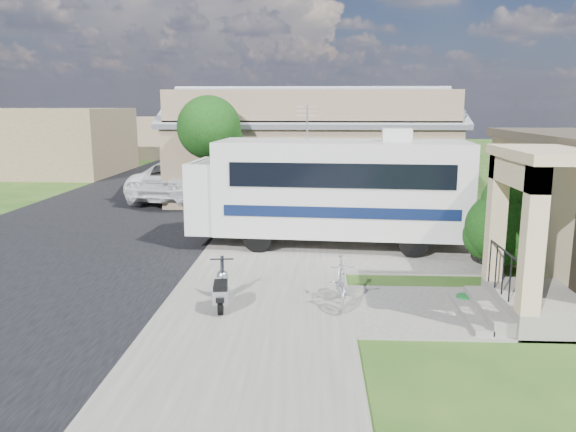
{
  "coord_description": "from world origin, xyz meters",
  "views": [
    {
      "loc": [
        0.23,
        -12.16,
        4.21
      ],
      "look_at": [
        -0.5,
        2.5,
        1.3
      ],
      "focal_mm": 35.0,
      "sensor_mm": 36.0,
      "label": 1
    }
  ],
  "objects_px": {
    "scooter": "(221,290)",
    "garden_hose": "(465,301)",
    "motorhome": "(331,188)",
    "pickup_truck": "(184,179)",
    "shrub": "(503,224)",
    "van": "(202,164)",
    "bicycle": "(341,284)"
  },
  "relations": [
    {
      "from": "van",
      "to": "shrub",
      "type": "bearing_deg",
      "value": -57.08
    },
    {
      "from": "shrub",
      "to": "van",
      "type": "xyz_separation_m",
      "value": [
        -11.33,
        17.87,
        -0.4
      ]
    },
    {
      "from": "motorhome",
      "to": "bicycle",
      "type": "distance_m",
      "value": 5.41
    },
    {
      "from": "garden_hose",
      "to": "motorhome",
      "type": "bearing_deg",
      "value": 119.02
    },
    {
      "from": "pickup_truck",
      "to": "garden_hose",
      "type": "distance_m",
      "value": 16.26
    },
    {
      "from": "scooter",
      "to": "garden_hose",
      "type": "relative_size",
      "value": 3.77
    },
    {
      "from": "bicycle",
      "to": "pickup_truck",
      "type": "bearing_deg",
      "value": 114.84
    },
    {
      "from": "motorhome",
      "to": "scooter",
      "type": "relative_size",
      "value": 5.75
    },
    {
      "from": "bicycle",
      "to": "van",
      "type": "distance_m",
      "value": 21.89
    },
    {
      "from": "pickup_truck",
      "to": "van",
      "type": "bearing_deg",
      "value": -76.19
    },
    {
      "from": "scooter",
      "to": "shrub",
      "type": "bearing_deg",
      "value": 18.41
    },
    {
      "from": "motorhome",
      "to": "van",
      "type": "distance_m",
      "value": 17.0
    },
    {
      "from": "pickup_truck",
      "to": "van",
      "type": "xyz_separation_m",
      "value": [
        -0.6,
        7.05,
        -0.06
      ]
    },
    {
      "from": "shrub",
      "to": "bicycle",
      "type": "height_order",
      "value": "shrub"
    },
    {
      "from": "pickup_truck",
      "to": "motorhome",
      "type": "bearing_deg",
      "value": 136.39
    },
    {
      "from": "pickup_truck",
      "to": "van",
      "type": "relative_size",
      "value": 1.12
    },
    {
      "from": "shrub",
      "to": "garden_hose",
      "type": "xyz_separation_m",
      "value": [
        -1.54,
        -2.57,
        -1.15
      ]
    },
    {
      "from": "shrub",
      "to": "garden_hose",
      "type": "relative_size",
      "value": 6.32
    },
    {
      "from": "bicycle",
      "to": "pickup_truck",
      "type": "relative_size",
      "value": 0.26
    },
    {
      "from": "scooter",
      "to": "pickup_truck",
      "type": "height_order",
      "value": "pickup_truck"
    },
    {
      "from": "motorhome",
      "to": "bicycle",
      "type": "relative_size",
      "value": 4.99
    },
    {
      "from": "van",
      "to": "garden_hose",
      "type": "xyz_separation_m",
      "value": [
        9.79,
        -20.43,
        -0.75
      ]
    },
    {
      "from": "shrub",
      "to": "van",
      "type": "distance_m",
      "value": 21.16
    },
    {
      "from": "bicycle",
      "to": "garden_hose",
      "type": "xyz_separation_m",
      "value": [
        2.68,
        0.27,
        -0.41
      ]
    },
    {
      "from": "garden_hose",
      "to": "scooter",
      "type": "bearing_deg",
      "value": -173.37
    },
    {
      "from": "motorhome",
      "to": "garden_hose",
      "type": "distance_m",
      "value": 5.95
    },
    {
      "from": "shrub",
      "to": "van",
      "type": "relative_size",
      "value": 0.42
    },
    {
      "from": "motorhome",
      "to": "bicycle",
      "type": "xyz_separation_m",
      "value": [
        0.09,
        -5.25,
        -1.29
      ]
    },
    {
      "from": "shrub",
      "to": "pickup_truck",
      "type": "bearing_deg",
      "value": 134.78
    },
    {
      "from": "van",
      "to": "garden_hose",
      "type": "height_order",
      "value": "van"
    },
    {
      "from": "scooter",
      "to": "pickup_truck",
      "type": "bearing_deg",
      "value": 99.18
    },
    {
      "from": "motorhome",
      "to": "garden_hose",
      "type": "bearing_deg",
      "value": -56.81
    }
  ]
}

